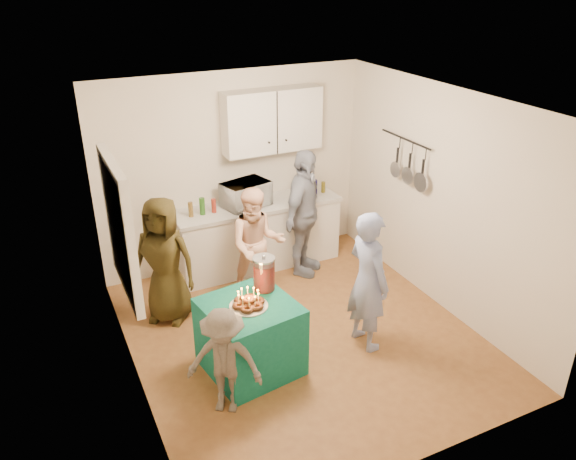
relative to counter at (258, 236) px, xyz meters
name	(u,v)px	position (x,y,z in m)	size (l,w,h in m)	color
floor	(302,334)	(-0.20, -1.70, -0.43)	(4.00, 4.00, 0.00)	brown
ceiling	(304,103)	(-0.20, -1.70, 2.17)	(4.00, 4.00, 0.00)	white
back_wall	(233,171)	(-0.20, 0.30, 0.87)	(3.60, 3.60, 0.00)	silver
left_wall	(124,268)	(-2.00, -1.70, 0.87)	(4.00, 4.00, 0.00)	silver
right_wall	(442,201)	(1.60, -1.70, 0.87)	(4.00, 4.00, 0.00)	silver
window_night	(118,229)	(-1.97, -1.40, 1.12)	(0.04, 1.00, 1.20)	black
counter	(258,236)	(0.00, 0.00, 0.00)	(2.20, 0.58, 0.86)	white
countertop	(257,205)	(0.00, 0.00, 0.46)	(2.24, 0.62, 0.05)	beige
upper_cabinet	(272,121)	(0.30, 0.15, 1.52)	(1.30, 0.30, 0.80)	white
pot_rack	(402,159)	(1.52, -1.00, 1.17)	(0.12, 1.00, 0.60)	black
microwave	(246,194)	(-0.15, 0.00, 0.64)	(0.58, 0.40, 0.32)	white
party_table	(250,337)	(-0.92, -1.97, -0.05)	(0.85, 0.85, 0.76)	#0E624D
donut_cake	(248,299)	(-0.94, -2.00, 0.42)	(0.38, 0.38, 0.18)	#381C0C
punch_jar	(264,274)	(-0.67, -1.77, 0.50)	(0.22, 0.22, 0.34)	#AD0F0D
man_birthday	(368,281)	(0.35, -2.12, 0.35)	(0.57, 0.37, 1.56)	#909ED1
woman_back_left	(164,261)	(-1.44, -0.71, 0.32)	(0.74, 0.48, 1.50)	#554718
woman_back_center	(257,245)	(-0.32, -0.73, 0.28)	(0.69, 0.54, 1.43)	#FFA685
woman_back_right	(304,214)	(0.46, -0.44, 0.42)	(1.00, 0.41, 1.70)	#111B39
child_near_left	(224,362)	(-1.35, -2.42, 0.11)	(0.70, 0.40, 1.08)	#544B43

